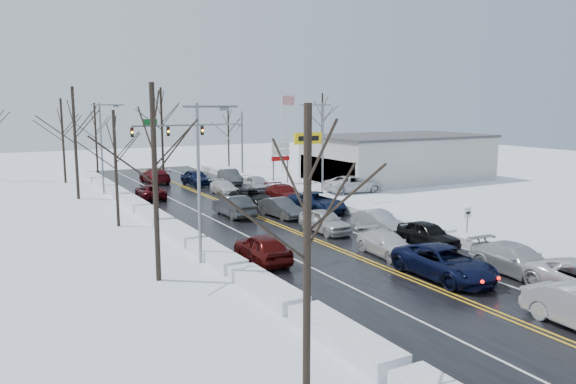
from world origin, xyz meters
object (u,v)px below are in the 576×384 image
traffic_signal_mast (202,134)px  dealership_building (397,157)px  flagpole (283,127)px  oncoming_car_0 (234,216)px  tires_plus_sign (308,142)px

traffic_signal_mast → dealership_building: (20.53, -9.99, -2.82)m
traffic_signal_mast → dealership_building: traffic_signal_mast is taller
dealership_building → flagpole: bearing=126.3°
flagpole → oncoming_car_0: flagpole is taller
dealership_building → oncoming_car_0: 27.80m
oncoming_car_0 → traffic_signal_mast: bearing=-104.4°
tires_plus_sign → oncoming_car_0: tires_plus_sign is taller
traffic_signal_mast → flagpole: bearing=9.7°
traffic_signal_mast → flagpole: 11.90m
traffic_signal_mast → dealership_building: bearing=-25.9°
traffic_signal_mast → flagpole: size_ratio=1.33×
traffic_signal_mast → dealership_building: 23.01m
flagpole → oncoming_car_0: bearing=-126.4°
tires_plus_sign → flagpole: size_ratio=0.60×
tires_plus_sign → oncoming_car_0: bearing=-144.3°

